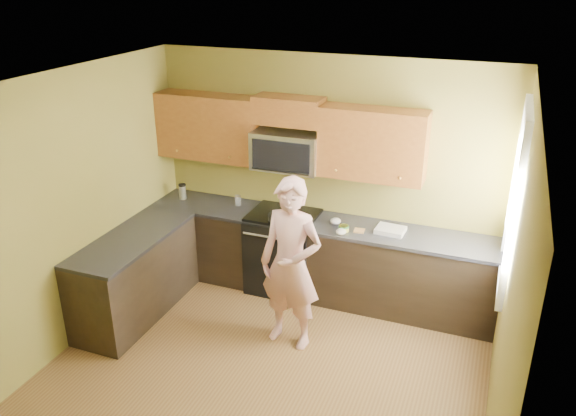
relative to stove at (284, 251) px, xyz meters
The scene contains 25 objects.
floor 1.79m from the stove, 76.57° to the right, with size 4.00×4.00×0.00m, color brown.
ceiling 2.81m from the stove, 76.57° to the right, with size 4.00×4.00×0.00m, color white.
wall_back 1.02m from the stove, 39.09° to the left, with size 4.00×4.00×0.00m, color olive.
wall_front 3.80m from the stove, 83.79° to the right, with size 4.00×4.00×0.00m, color olive.
wall_left 2.48m from the stove, 133.69° to the right, with size 4.00×4.00×0.00m, color olive.
wall_right 3.05m from the stove, 34.91° to the right, with size 4.00×4.00×0.00m, color olive.
cabinet_back_run 0.40m from the stove, ahead, with size 4.00×0.60×0.88m, color black.
cabinet_left_run 1.69m from the stove, 140.41° to the right, with size 0.60×1.60×0.88m, color black.
countertop_back 0.58m from the stove, ahead, with size 4.00×0.62×0.04m, color black.
countertop_left 1.73m from the stove, 140.19° to the right, with size 0.62×1.60×0.04m, color black.
stove is the anchor object (origin of this frame).
microwave 0.98m from the stove, 90.00° to the left, with size 0.76×0.40×0.42m, color silver, non-canonical shape.
upper_cab_left 1.40m from the stove, behind, with size 1.22×0.33×0.75m, color brown, non-canonical shape.
upper_cab_right 1.36m from the stove, ahead, with size 1.12×0.33×0.75m, color brown, non-canonical shape.
upper_cab_over_mw 1.63m from the stove, 90.00° to the left, with size 0.76×0.33×0.30m, color brown.
window 2.70m from the stove, 11.29° to the right, with size 0.06×1.06×1.66m, color white, non-canonical shape.
woman 1.13m from the stove, 64.58° to the right, with size 0.64×0.42×1.75m, color #DE6F6F.
frying_pan 0.50m from the stove, 78.56° to the right, with size 0.29×0.50×0.07m, color black, non-canonical shape.
butter_tub 0.88m from the stove, 10.27° to the right, with size 0.11×0.11×0.08m, color yellow, non-canonical shape.
toast_slice 1.01m from the stove, ahead, with size 0.11×0.11×0.01m, color #B27F47.
napkin_a 0.91m from the stove, 16.61° to the right, with size 0.11×0.12×0.06m, color silver.
napkin_b 0.78m from the stove, ahead, with size 0.12×0.13×0.07m, color silver.
dish_towel 1.31m from the stove, ahead, with size 0.30×0.24×0.05m, color silver.
travel_mug 1.41m from the stove, behind, with size 0.09×0.09×0.19m, color silver, non-canonical shape.
glass_a 0.81m from the stove, 169.99° to the left, with size 0.07×0.07×0.12m, color silver.
Camera 1 is at (1.79, -3.86, 3.56)m, focal length 35.82 mm.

